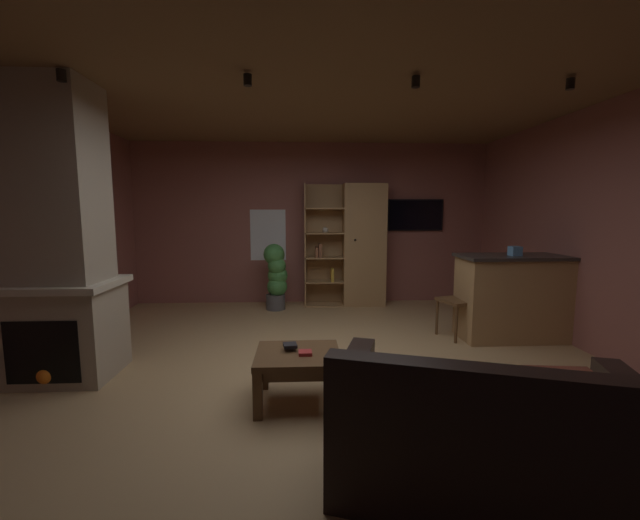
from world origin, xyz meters
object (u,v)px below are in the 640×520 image
kitchen_bar_counter (523,297)px  wall_mounted_tv (415,215)px  table_book_1 (290,345)px  bookshelf_cabinet (358,246)px  dining_chair (465,295)px  tissue_box (515,251)px  potted_floor_plant (276,275)px  stone_fireplace (59,248)px  table_book_0 (305,353)px  coffee_table (298,362)px  leather_couch (486,441)px

kitchen_bar_counter → wall_mounted_tv: size_ratio=1.66×
kitchen_bar_counter → table_book_1: (-2.80, -1.45, -0.06)m
bookshelf_cabinet → dining_chair: bearing=-59.0°
tissue_box → bookshelf_cabinet: bearing=129.2°
potted_floor_plant → stone_fireplace: bearing=-126.2°
table_book_0 → dining_chair: (1.99, 1.66, 0.10)m
potted_floor_plant → wall_mounted_tv: bearing=11.6°
coffee_table → table_book_0: table_book_0 is taller
table_book_1 → bookshelf_cabinet: bearing=72.5°
stone_fireplace → potted_floor_plant: (1.82, 2.49, -0.66)m
stone_fireplace → bookshelf_cabinet: stone_fireplace is taller
stone_fireplace → bookshelf_cabinet: bearing=41.0°
bookshelf_cabinet → coffee_table: (-0.99, -3.38, -0.66)m
kitchen_bar_counter → leather_couch: (-1.71, -2.61, -0.22)m
kitchen_bar_counter → coffee_table: kitchen_bar_counter is taller
kitchen_bar_counter → dining_chair: kitchen_bar_counter is taller
leather_couch → wall_mounted_tv: bearing=78.5°
leather_couch → table_book_1: size_ratio=16.58×
tissue_box → leather_couch: 3.08m
wall_mounted_tv → dining_chair: bearing=-88.2°
tissue_box → coffee_table: size_ratio=0.18×
table_book_1 → wall_mounted_tv: wall_mounted_tv is taller
stone_fireplace → coffee_table: stone_fireplace is taller
table_book_1 → potted_floor_plant: 3.07m
kitchen_bar_counter → leather_couch: bearing=-123.2°
bookshelf_cabinet → stone_fireplace: bearing=-139.0°
coffee_table → dining_chair: 2.61m
leather_couch → table_book_0: bearing=132.6°
wall_mounted_tv → kitchen_bar_counter: bearing=-70.3°
table_book_1 → kitchen_bar_counter: bearing=27.3°
table_book_1 → wall_mounted_tv: 4.21m
bookshelf_cabinet → dining_chair: size_ratio=2.17×
coffee_table → dining_chair: size_ratio=0.74×
stone_fireplace → table_book_0: bearing=-16.7°
stone_fireplace → dining_chair: 4.40m
coffee_table → tissue_box: bearing=29.3°
bookshelf_cabinet → potted_floor_plant: bookshelf_cabinet is taller
leather_couch → potted_floor_plant: (-1.39, 4.21, 0.25)m
bookshelf_cabinet → table_book_1: size_ratio=18.45×
kitchen_bar_counter → table_book_0: 3.10m
bookshelf_cabinet → table_book_1: bearing=-107.5°
bookshelf_cabinet → dining_chair: (1.06, -1.77, -0.46)m
bookshelf_cabinet → kitchen_bar_counter: bearing=-47.0°
dining_chair → wall_mounted_tv: bearing=91.8°
tissue_box → table_book_1: tissue_box is taller
bookshelf_cabinet → table_book_1: 3.52m
potted_floor_plant → table_book_1: bearing=-84.4°
stone_fireplace → table_book_0: stone_fireplace is taller
kitchen_bar_counter → leather_couch: kitchen_bar_counter is taller
stone_fireplace → kitchen_bar_counter: stone_fireplace is taller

